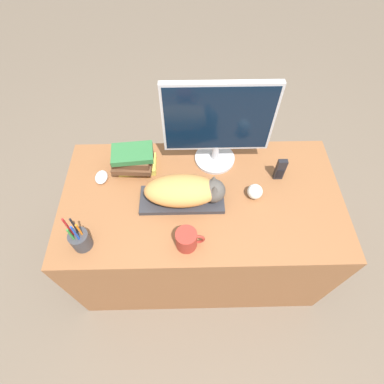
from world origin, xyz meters
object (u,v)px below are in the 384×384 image
cat (187,191)px  monitor (218,122)px  computer_mouse (101,177)px  baseball (255,192)px  phone (280,170)px  pen_cup (80,240)px  coffee_mug (187,239)px  book_stack (134,160)px  keyboard (182,200)px

cat → monitor: monitor is taller
computer_mouse → baseball: bearing=-8.9°
baseball → phone: phone is taller
pen_cup → cat: bearing=25.6°
coffee_mug → baseball: (0.33, 0.25, -0.01)m
computer_mouse → book_stack: size_ratio=0.39×
baseball → monitor: bearing=126.7°
computer_mouse → pen_cup: pen_cup is taller
computer_mouse → phone: 0.89m
phone → book_stack: (-0.72, 0.08, 0.00)m
keyboard → computer_mouse: (-0.40, 0.14, 0.00)m
keyboard → monitor: 0.40m
keyboard → book_stack: bearing=139.1°
keyboard → baseball: bearing=3.6°
computer_mouse → phone: bearing=-0.6°
keyboard → coffee_mug: 0.23m
baseball → book_stack: bearing=162.5°
cat → computer_mouse: size_ratio=4.42×
keyboard → cat: size_ratio=1.06×
computer_mouse → cat: bearing=-18.1°
pen_cup → phone: 0.98m
keyboard → baseball: size_ratio=5.42×
cat → book_stack: cat is taller
cat → book_stack: size_ratio=1.74×
phone → book_stack: 0.73m
cat → coffee_mug: 0.23m
computer_mouse → baseball: (0.75, -0.12, 0.02)m
keyboard → computer_mouse: computer_mouse is taller
cat → book_stack: bearing=141.8°
keyboard → phone: (0.48, 0.13, 0.05)m
book_stack → computer_mouse: bearing=-157.8°
cat → phone: (0.46, 0.13, -0.02)m
pen_cup → phone: size_ratio=1.68×
computer_mouse → coffee_mug: (0.43, -0.37, 0.03)m
book_stack → baseball: bearing=-17.5°
cat → pen_cup: pen_cup is taller
keyboard → book_stack: book_stack is taller
keyboard → cat: bearing=-0.0°
cat → phone: bearing=16.0°
keyboard → coffee_mug: (0.02, -0.23, 0.04)m
computer_mouse → pen_cup: size_ratio=0.39×
cat → pen_cup: (-0.46, -0.22, -0.04)m
cat → phone: cat is taller
keyboard → computer_mouse: 0.43m
baseball → phone: bearing=39.0°
monitor → pen_cup: bearing=-141.8°
book_stack → keyboard: bearing=-40.9°
monitor → baseball: 0.37m
computer_mouse → phone: size_ratio=0.66×
cat → book_stack: (-0.26, 0.21, -0.02)m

